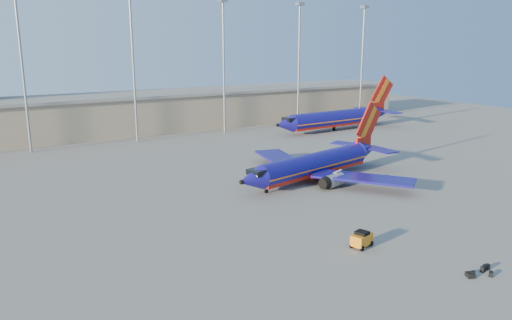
# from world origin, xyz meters

# --- Properties ---
(ground) EXTENTS (220.00, 220.00, 0.00)m
(ground) POSITION_xyz_m (0.00, 0.00, 0.00)
(ground) COLOR slate
(ground) RESTS_ON ground
(terminal_building) EXTENTS (122.00, 16.00, 8.50)m
(terminal_building) POSITION_xyz_m (10.00, 58.00, 4.32)
(terminal_building) COLOR gray
(terminal_building) RESTS_ON ground
(light_mast_row) EXTENTS (101.60, 1.60, 28.65)m
(light_mast_row) POSITION_xyz_m (5.00, 46.00, 17.55)
(light_mast_row) COLOR gray
(light_mast_row) RESTS_ON ground
(aircraft_main) EXTENTS (30.58, 29.11, 10.48)m
(aircraft_main) POSITION_xyz_m (8.73, 4.47, 2.24)
(aircraft_main) COLOR navy
(aircraft_main) RESTS_ON ground
(aircraft_second) EXTENTS (35.40, 13.77, 11.98)m
(aircraft_second) POSITION_xyz_m (38.62, 35.56, 2.75)
(aircraft_second) COLOR navy
(aircraft_second) RESTS_ON ground
(baggage_tug) EXTENTS (2.57, 1.96, 1.64)m
(baggage_tug) POSITION_xyz_m (-2.99, -17.87, 0.85)
(baggage_tug) COLOR orange
(baggage_tug) RESTS_ON ground
(luggage_pile) EXTENTS (3.23, 1.56, 0.54)m
(luggage_pile) POSITION_xyz_m (1.73, -27.66, 0.23)
(luggage_pile) COLOR black
(luggage_pile) RESTS_ON ground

